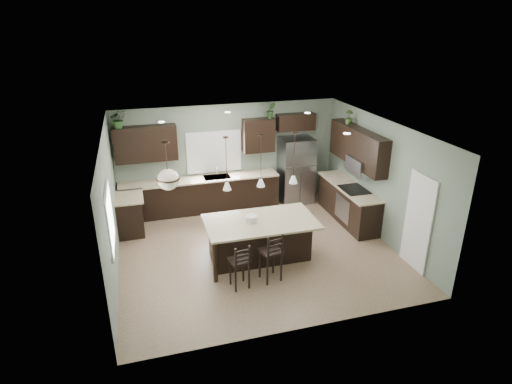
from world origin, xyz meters
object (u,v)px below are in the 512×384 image
object	(u,v)px
bar_stool_left	(239,265)
bar_stool_center	(271,256)
kitchen_island	(261,240)
serving_dish	(251,219)
plant_back_left	(118,119)
refrigerator	(296,170)

from	to	relation	value
bar_stool_left	bar_stool_center	world-z (taller)	bar_stool_center
kitchen_island	bar_stool_center	xyz separation A→B (m)	(-0.03, -0.80, 0.07)
kitchen_island	bar_stool_left	distance (m)	1.11
bar_stool_center	bar_stool_left	bearing A→B (deg)	174.95
bar_stool_center	kitchen_island	bearing A→B (deg)	75.85
kitchen_island	serving_dish	distance (m)	0.57
plant_back_left	bar_stool_center	bearing A→B (deg)	-54.49
bar_stool_left	bar_stool_center	size ratio (longest dim) A/B	0.91
bar_stool_left	plant_back_left	distance (m)	4.82
refrigerator	serving_dish	distance (m)	3.46
refrigerator	kitchen_island	bearing A→B (deg)	-123.83
serving_dish	plant_back_left	bearing A→B (deg)	130.40
refrigerator	kitchen_island	world-z (taller)	refrigerator
kitchen_island	serving_dish	world-z (taller)	serving_dish
refrigerator	bar_stool_left	bearing A→B (deg)	-124.89
kitchen_island	bar_stool_left	size ratio (longest dim) A/B	2.43
plant_back_left	serving_dish	bearing A→B (deg)	-49.60
plant_back_left	refrigerator	bearing A→B (deg)	-2.07
refrigerator	serving_dish	size ratio (longest dim) A/B	7.71
bar_stool_left	serving_dish	bearing A→B (deg)	51.86
refrigerator	kitchen_island	distance (m)	3.38
serving_dish	refrigerator	bearing A→B (deg)	53.40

